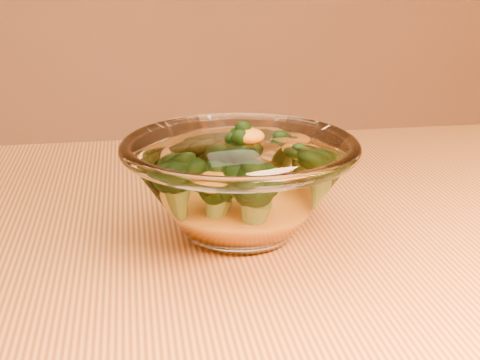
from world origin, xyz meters
The scene contains 3 objects.
glass_bowl centered at (-0.10, 0.08, 0.80)m, with size 0.20×0.20×0.09m.
cheese_sauce centered at (-0.10, 0.08, 0.78)m, with size 0.11×0.11×0.03m, color orange.
broccoli_heap centered at (-0.09, 0.09, 0.81)m, with size 0.13×0.14×0.07m.
Camera 1 is at (-0.18, -0.45, 0.99)m, focal length 50.00 mm.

